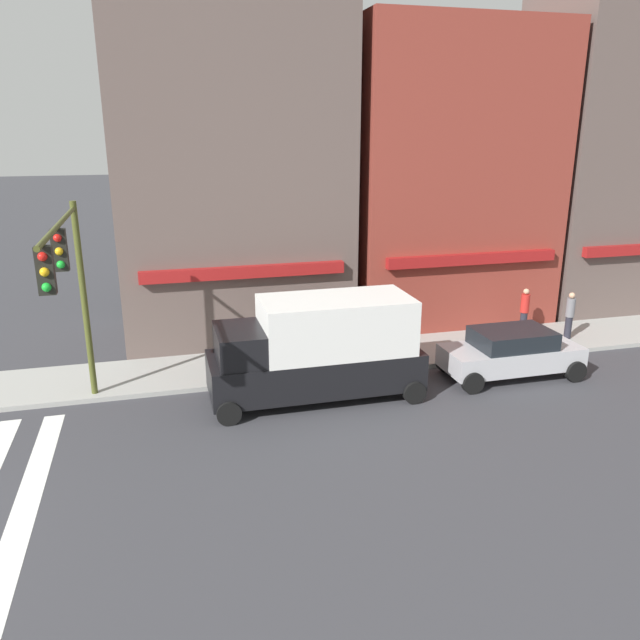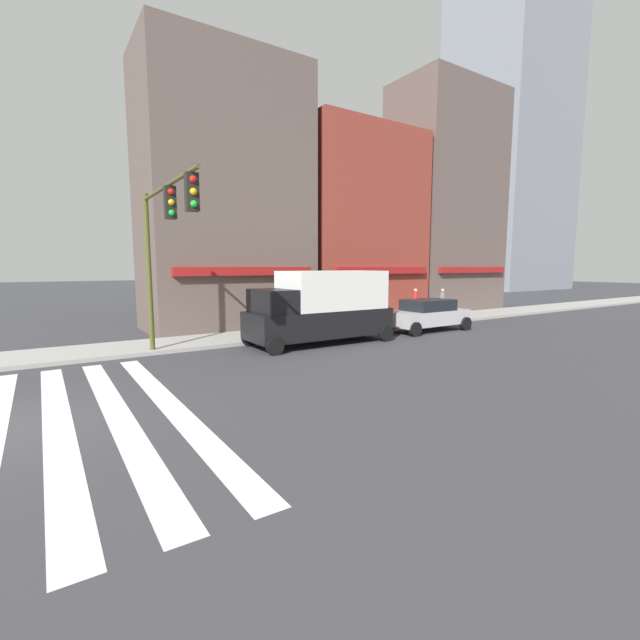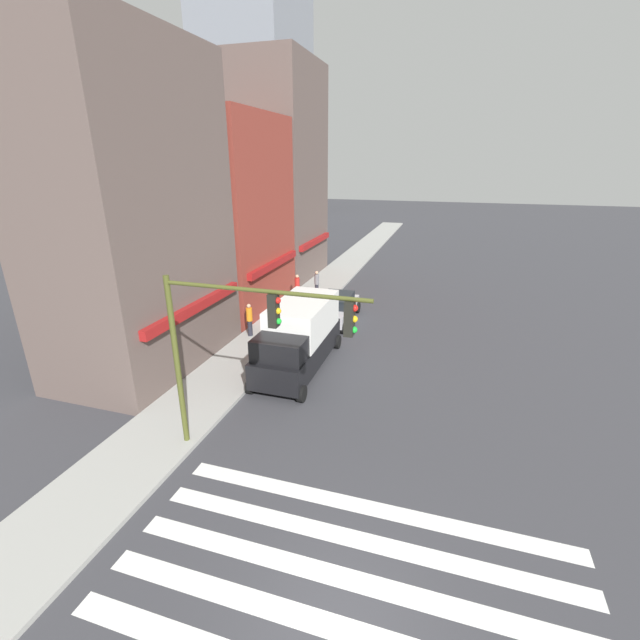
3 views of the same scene
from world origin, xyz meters
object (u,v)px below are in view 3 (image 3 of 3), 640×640
at_px(traffic_signal, 242,333).
at_px(sedan_silver, 336,307).
at_px(box_truck_black, 299,335).
at_px(pedestrian_red_jacket, 297,287).
at_px(pedestrian_grey_coat, 317,283).
at_px(pedestrian_orange_vest, 250,319).

height_order(traffic_signal, sedan_silver, traffic_signal).
xyz_separation_m(box_truck_black, sedan_silver, (6.38, 0.00, -0.75)).
bearing_deg(traffic_signal, sedan_silver, 2.87).
bearing_deg(pedestrian_red_jacket, traffic_signal, 178.80).
relative_size(traffic_signal, sedan_silver, 1.40).
xyz_separation_m(pedestrian_red_jacket, pedestrian_grey_coat, (1.30, -0.93, 0.00)).
bearing_deg(pedestrian_orange_vest, pedestrian_red_jacket, 167.55).
relative_size(traffic_signal, pedestrian_red_jacket, 3.49).
xyz_separation_m(pedestrian_orange_vest, pedestrian_red_jacket, (6.49, -0.31, 0.00)).
relative_size(sedan_silver, pedestrian_red_jacket, 2.49).
height_order(sedan_silver, pedestrian_orange_vest, pedestrian_orange_vest).
distance_m(traffic_signal, box_truck_black, 7.01).
bearing_deg(pedestrian_orange_vest, sedan_silver, 126.83).
height_order(pedestrian_orange_vest, pedestrian_grey_coat, same).
height_order(pedestrian_red_jacket, pedestrian_grey_coat, same).
height_order(traffic_signal, box_truck_black, traffic_signal).
xyz_separation_m(sedan_silver, pedestrian_red_jacket, (2.59, 3.38, 0.23)).
bearing_deg(traffic_signal, pedestrian_orange_vest, 25.93).
bearing_deg(box_truck_black, traffic_signal, -174.10).
bearing_deg(sedan_silver, pedestrian_red_jacket, 52.30).
distance_m(traffic_signal, pedestrian_orange_vest, 10.42).
bearing_deg(sedan_silver, traffic_signal, -177.42).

